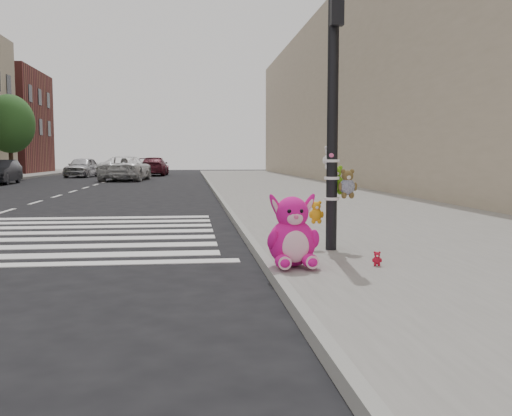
{
  "coord_description": "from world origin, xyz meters",
  "views": [
    {
      "loc": [
        0.56,
        -6.3,
        1.5
      ],
      "look_at": [
        1.51,
        1.96,
        0.75
      ],
      "focal_mm": 40.0,
      "sensor_mm": 36.0,
      "label": 1
    }
  ],
  "objects": [
    {
      "name": "ground",
      "position": [
        0.0,
        0.0,
        0.0
      ],
      "size": [
        120.0,
        120.0,
        0.0
      ],
      "primitive_type": "plane",
      "color": "black",
      "rests_on": "ground"
    },
    {
      "name": "sidewalk_near",
      "position": [
        5.0,
        10.0,
        0.07
      ],
      "size": [
        7.0,
        80.0,
        0.14
      ],
      "primitive_type": "cube",
      "color": "slate",
      "rests_on": "ground"
    },
    {
      "name": "signal_pole",
      "position": [
        2.63,
        1.82,
        1.79
      ],
      "size": [
        0.68,
        0.5,
        4.0
      ],
      "color": "black",
      "rests_on": "sidewalk_near"
    },
    {
      "name": "car_maroon_near",
      "position": [
        -2.31,
        39.9,
        0.73
      ],
      "size": [
        2.22,
        5.07,
        1.45
      ],
      "primitive_type": "imported",
      "rotation": [
        0.0,
        0.0,
        3.1
      ],
      "color": "#561825",
      "rests_on": "ground"
    },
    {
      "name": "bld_near",
      "position": [
        10.5,
        20.0,
        5.0
      ],
      "size": [
        5.0,
        60.0,
        10.0
      ],
      "primitive_type": "cube",
      "color": "tan",
      "rests_on": "ground"
    },
    {
      "name": "bld_far_e",
      "position": [
        -15.5,
        46.0,
        4.5
      ],
      "size": [
        6.0,
        10.0,
        9.0
      ],
      "primitive_type": "cube",
      "color": "brown",
      "rests_on": "ground"
    },
    {
      "name": "curb_edge",
      "position": [
        1.55,
        10.0,
        0.07
      ],
      "size": [
        0.12,
        80.0,
        0.15
      ],
      "primitive_type": "cube",
      "color": "gray",
      "rests_on": "ground"
    },
    {
      "name": "car_white_near",
      "position": [
        -3.5,
        30.5,
        0.77
      ],
      "size": [
        3.01,
        5.73,
        1.54
      ],
      "primitive_type": "imported",
      "rotation": [
        0.0,
        0.0,
        3.06
      ],
      "color": "silver",
      "rests_on": "ground"
    },
    {
      "name": "red_teddy",
      "position": [
        2.86,
        0.5,
        0.23
      ],
      "size": [
        0.14,
        0.11,
        0.18
      ],
      "primitive_type": null,
      "rotation": [
        0.0,
        0.0,
        -0.22
      ],
      "color": "red",
      "rests_on": "sidewalk_near"
    },
    {
      "name": "tree_far_c",
      "position": [
        -11.2,
        33.0,
        3.65
      ],
      "size": [
        3.2,
        3.2,
        5.44
      ],
      "color": "#382619",
      "rests_on": "sidewalk_far"
    },
    {
      "name": "car_dark_far",
      "position": [
        -9.8,
        26.3,
        0.67
      ],
      "size": [
        1.6,
        4.12,
        1.34
      ],
      "primitive_type": "imported",
      "rotation": [
        0.0,
        0.0,
        0.04
      ],
      "color": "black",
      "rests_on": "ground"
    },
    {
      "name": "car_silver_deep",
      "position": [
        -7.34,
        36.85,
        0.74
      ],
      "size": [
        2.3,
        4.54,
        1.48
      ],
      "primitive_type": "imported",
      "rotation": [
        0.0,
        0.0,
        -0.13
      ],
      "color": "#BBBBC0",
      "rests_on": "ground"
    },
    {
      "name": "pink_bunny",
      "position": [
        1.8,
        0.57,
        0.52
      ],
      "size": [
        0.66,
        0.7,
        0.93
      ],
      "rotation": [
        0.0,
        0.0,
        0.05
      ],
      "color": "#E6138D",
      "rests_on": "sidewalk_near"
    }
  ]
}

